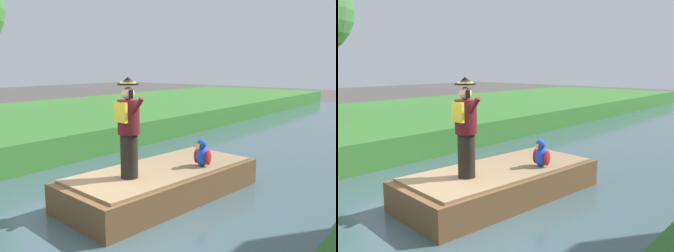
{
  "view_description": "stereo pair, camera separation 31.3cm",
  "coord_description": "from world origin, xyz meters",
  "views": [
    {
      "loc": [
        4.61,
        -4.01,
        2.76
      ],
      "look_at": [
        0.24,
        1.43,
        1.61
      ],
      "focal_mm": 39.52,
      "sensor_mm": 36.0,
      "label": 1
    },
    {
      "loc": [
        4.85,
        -3.81,
        2.76
      ],
      "look_at": [
        0.24,
        1.43,
        1.61
      ],
      "focal_mm": 39.52,
      "sensor_mm": 36.0,
      "label": 2
    }
  ],
  "objects": [
    {
      "name": "parrot_plush",
      "position": [
        0.54,
        2.18,
        0.95
      ],
      "size": [
        0.36,
        0.35,
        0.57
      ],
      "color": "blue",
      "rests_on": "boat"
    },
    {
      "name": "person_pirate",
      "position": [
        -0.06,
        0.67,
        1.64
      ],
      "size": [
        0.61,
        0.42,
        1.85
      ],
      "rotation": [
        0.0,
        0.0,
        -0.13
      ],
      "color": "black",
      "rests_on": "boat"
    },
    {
      "name": "canal_water",
      "position": [
        0.0,
        0.0,
        0.05
      ],
      "size": [
        7.16,
        48.0,
        0.1
      ],
      "primitive_type": "cube",
      "color": "#3D565B",
      "rests_on": "ground"
    },
    {
      "name": "boat",
      "position": [
        0.0,
        1.56,
        0.4
      ],
      "size": [
        2.17,
        4.35,
        0.61
      ],
      "color": "brown",
      "rests_on": "canal_water"
    },
    {
      "name": "ground_plane",
      "position": [
        0.0,
        0.0,
        0.0
      ],
      "size": [
        80.0,
        80.0,
        0.0
      ],
      "primitive_type": "plane",
      "color": "#4C4742"
    }
  ]
}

